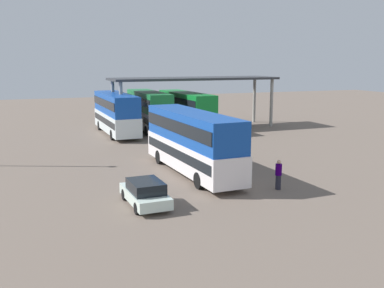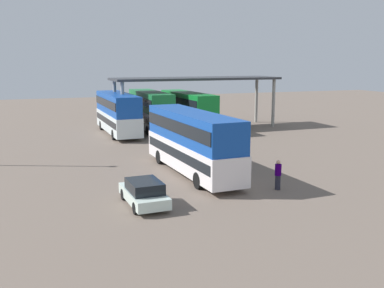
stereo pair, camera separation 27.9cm
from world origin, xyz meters
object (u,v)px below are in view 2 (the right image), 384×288
(double_decker_far_right, at_px, (188,109))
(double_decker_near_canopy, at_px, (118,112))
(double_decker_main, at_px, (192,140))
(double_decker_mid_row, at_px, (151,109))
(parked_hatchback, at_px, (144,193))
(pedestrian_waiting, at_px, (278,175))

(double_decker_far_right, bearing_deg, double_decker_near_canopy, 92.53)
(double_decker_far_right, bearing_deg, double_decker_main, 158.53)
(double_decker_mid_row, relative_size, double_decker_far_right, 0.93)
(double_decker_main, bearing_deg, double_decker_far_right, -21.53)
(double_decker_main, xyz_separation_m, double_decker_near_canopy, (-1.46, 18.00, 0.01))
(parked_hatchback, bearing_deg, double_decker_main, -42.60)
(double_decker_main, bearing_deg, double_decker_near_canopy, 2.11)
(parked_hatchback, xyz_separation_m, double_decker_near_canopy, (3.23, 23.45, 1.61))
(parked_hatchback, height_order, double_decker_far_right, double_decker_far_right)
(double_decker_near_canopy, xyz_separation_m, pedestrian_waiting, (4.84, -23.38, -1.39))
(double_decker_near_canopy, bearing_deg, parked_hatchback, 171.38)
(double_decker_near_canopy, height_order, double_decker_mid_row, double_decker_mid_row)
(parked_hatchback, distance_m, double_decker_near_canopy, 23.73)
(double_decker_mid_row, relative_size, pedestrian_waiting, 5.90)
(double_decker_main, bearing_deg, pedestrian_waiting, -150.40)
(pedestrian_waiting, bearing_deg, double_decker_far_right, -175.32)
(double_decker_mid_row, bearing_deg, double_decker_far_right, -98.23)
(parked_hatchback, height_order, pedestrian_waiting, pedestrian_waiting)
(double_decker_near_canopy, bearing_deg, double_decker_main, -176.14)
(double_decker_main, height_order, double_decker_far_right, double_decker_main)
(parked_hatchback, xyz_separation_m, pedestrian_waiting, (8.06, 0.07, 0.21))
(pedestrian_waiting, bearing_deg, double_decker_mid_row, -165.73)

